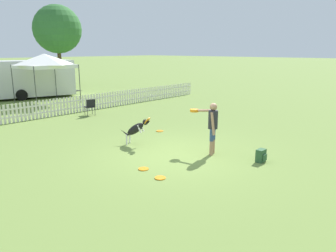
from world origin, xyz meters
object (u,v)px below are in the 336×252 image
leaping_dog (136,129)px  frisbee_near_handler (160,131)px  backpack_on_grass (261,156)px  frisbee_near_dog (143,169)px  folding_chair_center (90,106)px  canopy_tent_main (45,61)px  handler_person (211,122)px  frisbee_midfield (160,178)px  equipment_trailer (29,78)px  tree_left_grove (57,29)px

leaping_dog → frisbee_near_handler: size_ratio=4.08×
backpack_on_grass → frisbee_near_dog: bearing=142.2°
folding_chair_center → canopy_tent_main: bearing=-81.3°
handler_person → frisbee_midfield: handler_person is taller
backpack_on_grass → leaping_dog: bearing=107.3°
leaping_dog → frisbee_near_handler: 2.04m
frisbee_near_handler → equipment_trailer: 12.51m
frisbee_midfield → frisbee_near_handler: bearing=43.3°
folding_chair_center → equipment_trailer: equipment_trailer is taller
backpack_on_grass → canopy_tent_main: 14.20m
leaping_dog → frisbee_midfield: size_ratio=4.08×
frisbee_near_dog → tree_left_grove: (8.98, 19.16, 4.62)m
frisbee_midfield → tree_left_grove: bearing=65.3°
leaping_dog → folding_chair_center: 5.59m
leaping_dog → canopy_tent_main: size_ratio=0.39×
backpack_on_grass → folding_chair_center: 9.07m
handler_person → frisbee_midfield: 2.60m
handler_person → frisbee_near_handler: size_ratio=5.76×
tree_left_grove → frisbee_midfield: bearing=-114.7°
frisbee_near_dog → equipment_trailer: bearing=74.2°
frisbee_midfield → canopy_tent_main: canopy_tent_main is taller
frisbee_near_dog → frisbee_midfield: size_ratio=1.00×
equipment_trailer → frisbee_near_dog: bearing=-89.8°
frisbee_near_handler → frisbee_midfield: same height
backpack_on_grass → canopy_tent_main: canopy_tent_main is taller
folding_chair_center → backpack_on_grass: bearing=100.0°
handler_person → leaping_dog: handler_person is taller
leaping_dog → frisbee_midfield: 3.02m
frisbee_near_dog → frisbee_midfield: bearing=-101.9°
frisbee_midfield → backpack_on_grass: bearing=-24.7°
tree_left_grove → leaping_dog: bearing=-113.5°
frisbee_near_dog → tree_left_grove: bearing=64.9°
leaping_dog → frisbee_near_handler: (1.84, 0.70, -0.54)m
canopy_tent_main → equipment_trailer: canopy_tent_main is taller
backpack_on_grass → frisbee_near_handler: bearing=81.6°
frisbee_midfield → equipment_trailer: size_ratio=0.04×
frisbee_near_dog → tree_left_grove: tree_left_grove is taller
backpack_on_grass → tree_left_grove: bearing=73.2°
frisbee_near_handler → folding_chair_center: 4.58m
frisbee_near_handler → backpack_on_grass: size_ratio=0.74×
frisbee_near_dog → tree_left_grove: 21.66m
frisbee_near_handler → folding_chair_center: size_ratio=0.34×
folding_chair_center → canopy_tent_main: 5.32m
leaping_dog → tree_left_grove: bearing=-133.1°
folding_chair_center → handler_person: bearing=96.6°
backpack_on_grass → folding_chair_center: bearing=85.4°
frisbee_near_dog → equipment_trailer: equipment_trailer is taller
frisbee_midfield → backpack_on_grass: size_ratio=0.74×
handler_person → backpack_on_grass: handler_person is taller
backpack_on_grass → equipment_trailer: size_ratio=0.06×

